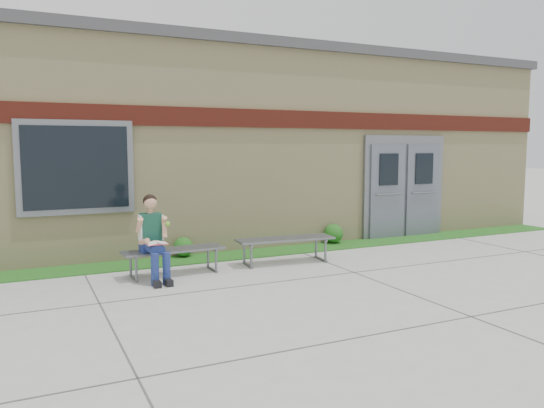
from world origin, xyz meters
TOP-DOWN VIEW (x-y plane):
  - ground at (0.00, 0.00)m, footprint 80.00×80.00m
  - grass_strip at (0.00, 2.60)m, footprint 16.00×0.80m
  - school_building at (-0.00, 5.99)m, footprint 16.20×6.22m
  - bench_left at (-1.70, 1.63)m, footprint 1.64×0.52m
  - bench_right at (0.30, 1.63)m, footprint 1.77×0.63m
  - girl at (-2.06, 1.42)m, footprint 0.49×0.81m
  - shrub_mid at (-1.19, 2.85)m, footprint 0.36×0.36m
  - shrub_east at (2.07, 2.85)m, footprint 0.40×0.40m

SIDE VIEW (x-z plane):
  - ground at x=0.00m, z-range 0.00..0.00m
  - grass_strip at x=0.00m, z-range 0.00..0.02m
  - shrub_mid at x=-1.19m, z-range 0.02..0.38m
  - shrub_east at x=2.07m, z-range 0.02..0.42m
  - bench_left at x=-1.70m, z-range 0.11..0.54m
  - bench_right at x=0.30m, z-range 0.12..0.57m
  - girl at x=-2.06m, z-range 0.02..1.34m
  - school_building at x=0.00m, z-range 0.00..4.20m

